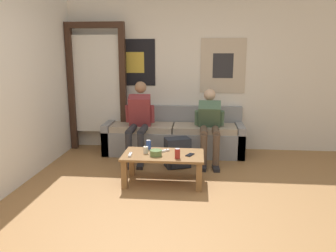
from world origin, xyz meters
TOP-DOWN VIEW (x-y plane):
  - ground_plane at (0.00, 0.00)m, footprint 18.00×18.00m
  - wall_back at (-0.00, 2.54)m, footprint 10.00×0.07m
  - door_frame at (-1.52, 2.32)m, footprint 1.00×0.10m
  - couch at (-0.20, 2.19)m, footprint 2.29×0.69m
  - coffee_table at (-0.23, 0.86)m, footprint 1.03×0.58m
  - person_seated_adult at (-0.72, 1.85)m, footprint 0.47×0.88m
  - person_seated_teen at (0.38, 1.87)m, footprint 0.47×0.99m
  - backpack at (-0.09, 1.48)m, footprint 0.41×0.35m
  - ceramic_bowl at (-0.32, 0.77)m, footprint 0.16×0.16m
  - pillar_candle at (-0.46, 0.86)m, footprint 0.06×0.06m
  - drink_can_blue at (-0.45, 1.05)m, footprint 0.07×0.07m
  - drink_can_red at (-0.04, 0.69)m, footprint 0.07×0.07m
  - game_controller_near_left at (-0.22, 0.95)m, footprint 0.13×0.12m
  - game_controller_near_right at (-0.64, 0.75)m, footprint 0.04×0.15m
  - cell_phone at (0.11, 0.83)m, footprint 0.12×0.15m

SIDE VIEW (x-z plane):
  - ground_plane at x=0.00m, z-range 0.00..0.00m
  - backpack at x=-0.09m, z-range -0.01..0.43m
  - couch at x=-0.20m, z-range -0.10..0.66m
  - coffee_table at x=-0.23m, z-range 0.12..0.51m
  - cell_phone at x=0.11m, z-range 0.39..0.40m
  - game_controller_near_left at x=-0.22m, z-range 0.39..0.42m
  - game_controller_near_right at x=-0.64m, z-range 0.39..0.42m
  - ceramic_bowl at x=-0.32m, z-range 0.39..0.47m
  - pillar_candle at x=-0.46m, z-range 0.38..0.48m
  - drink_can_blue at x=-0.45m, z-range 0.39..0.51m
  - drink_can_red at x=-0.04m, z-range 0.39..0.51m
  - person_seated_teen at x=0.38m, z-range 0.06..1.15m
  - person_seated_adult at x=-0.72m, z-range 0.05..1.26m
  - door_frame at x=-1.52m, z-range 0.12..2.27m
  - wall_back at x=0.00m, z-range 0.00..2.55m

